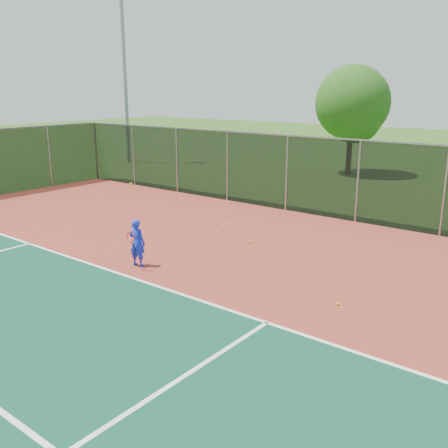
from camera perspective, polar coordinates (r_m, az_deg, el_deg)
name	(u,v)px	position (r m, az deg, el deg)	size (l,w,h in m)	color
ground	(90,351)	(10.00, -15.05, -13.87)	(120.00, 120.00, 0.00)	#295418
court_apron	(165,314)	(11.15, -6.76, -10.21)	(30.00, 20.00, 0.02)	maroon
fence_back	(358,180)	(18.81, 15.06, 4.83)	(30.00, 0.06, 3.03)	black
tennis_player	(137,243)	(13.90, -9.90, -2.12)	(0.59, 0.62, 2.30)	#172CDB
practice_ball_1	(250,242)	(15.96, 2.97, -2.04)	(0.07, 0.07, 0.07)	#BECF18
practice_ball_2	(217,224)	(17.99, -0.86, -0.03)	(0.07, 0.07, 0.07)	#BECF18
practice_ball_3	(229,216)	(19.17, 0.53, 0.93)	(0.07, 0.07, 0.07)	#BECF18
practice_ball_4	(31,234)	(18.05, -21.15, -1.02)	(0.07, 0.07, 0.07)	#BECF18
practice_ball_5	(156,222)	(18.49, -7.78, 0.25)	(0.07, 0.07, 0.07)	#BECF18
practice_ball_6	(338,304)	(11.75, 12.86, -8.90)	(0.07, 0.07, 0.07)	#BECF18
practice_ball_7	(173,222)	(18.35, -5.88, 0.20)	(0.07, 0.07, 0.07)	#BECF18
practice_ball_8	(448,264)	(15.25, 24.26, -4.24)	(0.07, 0.07, 0.07)	#BECF18
floodlight_nw	(124,63)	(34.02, -11.32, 17.56)	(0.90, 0.40, 11.19)	gray
tree_back_left	(353,106)	(29.49, 14.55, 12.89)	(4.17, 4.17, 6.12)	#331D12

